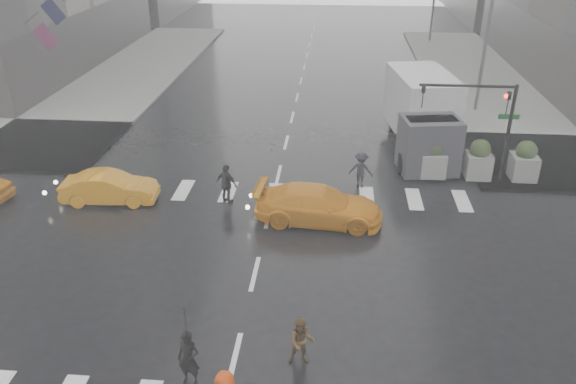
# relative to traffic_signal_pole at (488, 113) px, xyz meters

# --- Properties ---
(ground) EXTENTS (120.00, 120.00, 0.00)m
(ground) POSITION_rel_traffic_signal_pole_xyz_m (-9.01, -8.01, -3.22)
(ground) COLOR black
(ground) RESTS_ON ground
(road_markings) EXTENTS (18.00, 48.00, 0.01)m
(road_markings) POSITION_rel_traffic_signal_pole_xyz_m (-9.01, -8.01, -3.21)
(road_markings) COLOR silver
(road_markings) RESTS_ON ground
(traffic_signal_pole) EXTENTS (4.45, 0.42, 4.50)m
(traffic_signal_pole) POSITION_rel_traffic_signal_pole_xyz_m (0.00, 0.00, 0.00)
(traffic_signal_pole) COLOR black
(traffic_signal_pole) RESTS_ON ground
(street_lamp_near) EXTENTS (2.15, 0.22, 9.00)m
(street_lamp_near) POSITION_rel_traffic_signal_pole_xyz_m (1.86, 9.99, 1.73)
(street_lamp_near) COLOR #59595B
(street_lamp_near) RESTS_ON ground
(planter_west) EXTENTS (1.10, 1.10, 1.80)m
(planter_west) POSITION_rel_traffic_signal_pole_xyz_m (-2.01, 0.19, -2.23)
(planter_west) COLOR slate
(planter_west) RESTS_ON ground
(planter_mid) EXTENTS (1.10, 1.10, 1.80)m
(planter_mid) POSITION_rel_traffic_signal_pole_xyz_m (-0.01, 0.19, -2.23)
(planter_mid) COLOR slate
(planter_mid) RESTS_ON ground
(planter_east) EXTENTS (1.10, 1.10, 1.80)m
(planter_east) POSITION_rel_traffic_signal_pole_xyz_m (1.99, 0.19, -2.23)
(planter_east) COLOR slate
(planter_east) RESTS_ON ground
(flag_cluster) EXTENTS (2.87, 3.06, 4.69)m
(flag_cluster) POSITION_rel_traffic_signal_pole_xyz_m (-24.09, 10.49, 2.42)
(flag_cluster) COLOR #59595B
(flag_cluster) RESTS_ON ground
(pedestrian_black) EXTENTS (1.08, 1.10, 2.43)m
(pedestrian_black) POSITION_rel_traffic_signal_pole_xyz_m (-9.99, -12.97, -1.59)
(pedestrian_black) COLOR black
(pedestrian_black) RESTS_ON ground
(pedestrian_brown) EXTENTS (0.75, 0.61, 1.44)m
(pedestrian_brown) POSITION_rel_traffic_signal_pole_xyz_m (-7.17, -12.01, -2.50)
(pedestrian_brown) COLOR #4A351A
(pedestrian_brown) RESTS_ON ground
(pedestrian_far_a) EXTENTS (1.19, 1.02, 1.74)m
(pedestrian_far_a) POSITION_rel_traffic_signal_pole_xyz_m (-10.85, -3.01, -2.35)
(pedestrian_far_a) COLOR black
(pedestrian_far_a) RESTS_ON ground
(pedestrian_far_b) EXTENTS (1.17, 0.80, 1.65)m
(pedestrian_far_b) POSITION_rel_traffic_signal_pole_xyz_m (-5.27, -0.98, -2.39)
(pedestrian_far_b) COLOR black
(pedestrian_far_b) RESTS_ON ground
(taxi_mid) EXTENTS (4.02, 1.66, 1.29)m
(taxi_mid) POSITION_rel_traffic_signal_pole_xyz_m (-15.75, -3.33, -2.57)
(taxi_mid) COLOR orange
(taxi_mid) RESTS_ON ground
(taxi_rear) EXTENTS (4.53, 2.35, 1.44)m
(taxi_rear) POSITION_rel_traffic_signal_pole_xyz_m (-7.00, -4.24, -2.50)
(taxi_rear) COLOR orange
(taxi_rear) RESTS_ON ground
(box_truck) EXTENTS (2.65, 7.07, 3.75)m
(box_truck) POSITION_rel_traffic_signal_pole_xyz_m (-2.17, 3.35, -1.21)
(box_truck) COLOR silver
(box_truck) RESTS_ON ground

